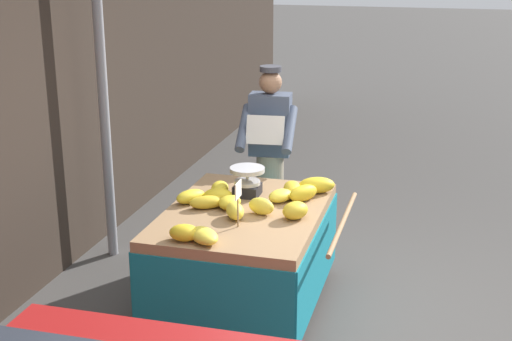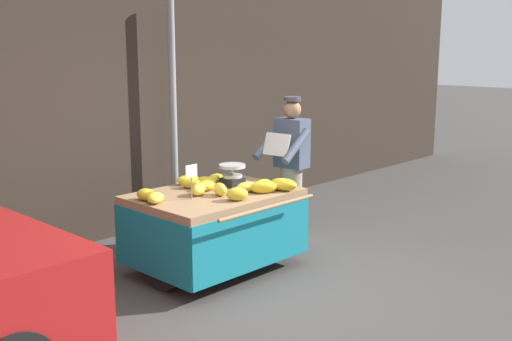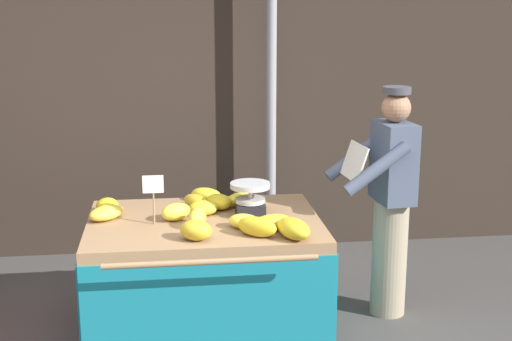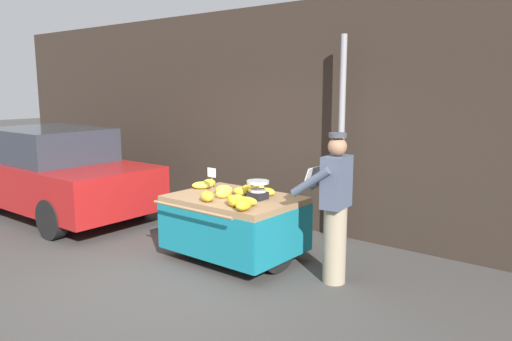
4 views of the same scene
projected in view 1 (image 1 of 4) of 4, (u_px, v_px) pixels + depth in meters
name	position (u px, v px, depth m)	size (l,w,h in m)	color
ground_plane	(360.00, 330.00, 5.35)	(60.00, 60.00, 0.00)	#423F3D
back_wall	(10.00, 84.00, 5.53)	(16.00, 0.24, 3.47)	#332821
street_pole	(103.00, 101.00, 6.24)	(0.09, 0.09, 2.91)	gray
banana_cart	(244.00, 236.00, 5.49)	(1.62, 1.37, 0.83)	#93704C
weighing_scale	(247.00, 181.00, 5.71)	(0.28, 0.28, 0.24)	black
price_sign	(238.00, 194.00, 5.02)	(0.14, 0.01, 0.34)	#997A51
banana_bunch_0	(204.00, 236.00, 4.82)	(0.16, 0.27, 0.10)	yellow
banana_bunch_1	(190.00, 196.00, 5.56)	(0.13, 0.25, 0.11)	yellow
banana_bunch_2	(230.00, 202.00, 5.44)	(0.16, 0.20, 0.10)	yellow
banana_bunch_3	(303.00, 193.00, 5.60)	(0.12, 0.27, 0.13)	gold
banana_bunch_4	(295.00, 210.00, 5.23)	(0.16, 0.21, 0.13)	gold
banana_bunch_5	(280.00, 196.00, 5.59)	(0.15, 0.22, 0.10)	yellow
banana_bunch_6	(207.00, 202.00, 5.44)	(0.13, 0.27, 0.10)	gold
banana_bunch_7	(261.00, 206.00, 5.32)	(0.11, 0.21, 0.13)	yellow
banana_bunch_8	(184.00, 233.00, 4.85)	(0.16, 0.21, 0.11)	gold
banana_bunch_9	(220.00, 188.00, 5.75)	(0.14, 0.23, 0.11)	yellow
banana_bunch_10	(218.00, 195.00, 5.58)	(0.17, 0.23, 0.11)	gold
banana_bunch_11	(235.00, 211.00, 5.23)	(0.13, 0.22, 0.12)	yellow
banana_bunch_12	(317.00, 185.00, 5.79)	(0.17, 0.30, 0.13)	gold
banana_bunch_13	(292.00, 189.00, 5.74)	(0.14, 0.27, 0.11)	gold
vendor_person	(270.00, 155.00, 6.70)	(0.61, 0.55, 1.71)	gray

